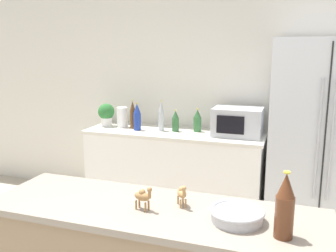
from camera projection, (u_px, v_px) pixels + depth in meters
name	position (u px, v px, depth m)	size (l,w,h in m)	color
wall_back	(224.00, 93.00, 4.03)	(8.00, 0.06, 2.55)	silver
back_counter	(174.00, 171.00, 4.03)	(1.88, 0.63, 0.89)	white
refrigerator	(321.00, 141.00, 3.40)	(0.90, 0.76, 1.83)	silver
potted_plant	(106.00, 114.00, 4.18)	(0.18, 0.18, 0.26)	silver
paper_towel_roll	(122.00, 117.00, 4.14)	(0.12, 0.12, 0.22)	white
microwave	(238.00, 122.00, 3.72)	(0.48, 0.37, 0.28)	#B2B5BA
back_bottle_0	(161.00, 116.00, 3.93)	(0.06, 0.06, 0.32)	#B2B7BC
back_bottle_1	(137.00, 117.00, 3.98)	(0.08, 0.08, 0.29)	navy
back_bottle_2	(133.00, 115.00, 4.06)	(0.06, 0.06, 0.31)	brown
back_bottle_3	(197.00, 121.00, 3.91)	(0.08, 0.08, 0.24)	#2D6033
back_bottle_4	(175.00, 121.00, 3.92)	(0.07, 0.07, 0.23)	#2D6033
wine_bottle	(285.00, 206.00, 1.56)	(0.08, 0.08, 0.29)	#562D19
fruit_bowl	(237.00, 214.00, 1.72)	(0.26, 0.26, 0.06)	#B7BABF
camel_figurine	(143.00, 196.00, 1.84)	(0.10, 0.06, 0.13)	olive
camel_figurine_second	(182.00, 193.00, 1.88)	(0.08, 0.10, 0.12)	#A87F4C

